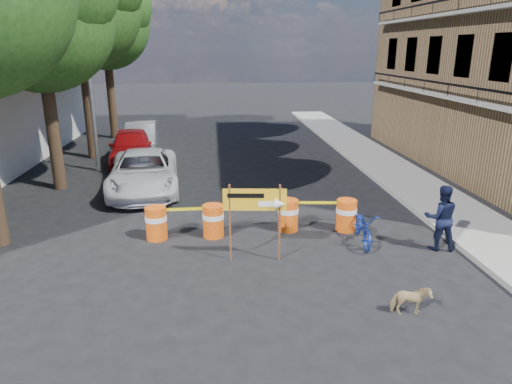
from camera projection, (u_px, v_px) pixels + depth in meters
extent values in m
plane|color=black|center=(266.00, 268.00, 10.72)|extent=(120.00, 120.00, 0.00)
cube|color=gray|center=(413.00, 185.00, 16.95)|extent=(2.40, 40.00, 0.15)
cylinder|color=#332316|center=(52.00, 124.00, 16.04)|extent=(0.44, 0.44, 4.76)
sphere|color=#1F4513|center=(38.00, 16.00, 14.96)|extent=(5.00, 5.00, 5.00)
sphere|color=#1F4513|center=(24.00, 38.00, 15.69)|extent=(3.50, 3.50, 3.50)
cylinder|color=#332316|center=(88.00, 100.00, 20.70)|extent=(0.44, 0.44, 5.32)
sphere|color=#1F4513|center=(77.00, 6.00, 19.50)|extent=(5.40, 5.40, 5.40)
sphere|color=#1F4513|center=(65.00, 26.00, 20.30)|extent=(3.78, 3.78, 3.78)
cylinder|color=#332316|center=(111.00, 94.00, 25.51)|extent=(0.44, 0.44, 4.93)
sphere|color=#1F4513|center=(104.00, 24.00, 24.39)|extent=(4.80, 4.80, 4.80)
sphere|color=#1F4513|center=(117.00, 6.00, 23.75)|extent=(3.60, 3.60, 3.60)
sphere|color=#1F4513|center=(95.00, 38.00, 25.11)|extent=(3.36, 3.36, 3.36)
cylinder|color=gray|center=(89.00, 73.00, 18.00)|extent=(0.16, 0.16, 8.00)
cylinder|color=red|center=(156.00, 223.00, 12.21)|extent=(0.56, 0.56, 0.90)
cylinder|color=white|center=(156.00, 218.00, 12.16)|extent=(0.58, 0.58, 0.14)
cylinder|color=red|center=(213.00, 221.00, 12.37)|extent=(0.56, 0.56, 0.90)
cylinder|color=white|center=(213.00, 216.00, 12.32)|extent=(0.58, 0.58, 0.14)
cylinder|color=red|center=(288.00, 215.00, 12.80)|extent=(0.56, 0.56, 0.90)
cylinder|color=white|center=(288.00, 210.00, 12.76)|extent=(0.58, 0.58, 0.14)
cylinder|color=red|center=(346.00, 215.00, 12.79)|extent=(0.56, 0.56, 0.90)
cylinder|color=white|center=(346.00, 210.00, 12.75)|extent=(0.58, 0.58, 0.14)
cylinder|color=#592D19|center=(230.00, 223.00, 10.82)|extent=(0.05, 0.05, 1.92)
cylinder|color=#592D19|center=(279.00, 223.00, 10.81)|extent=(0.05, 0.05, 1.92)
cube|color=gold|center=(255.00, 200.00, 10.64)|extent=(1.49, 0.19, 0.53)
cube|color=white|center=(268.00, 204.00, 10.64)|extent=(0.43, 0.06, 0.13)
cone|color=white|center=(280.00, 204.00, 10.64)|extent=(0.26, 0.30, 0.28)
cube|color=black|center=(246.00, 196.00, 10.59)|extent=(0.85, 0.10, 0.11)
imported|color=black|center=(441.00, 218.00, 11.48)|extent=(0.93, 0.79, 1.70)
imported|color=#1431A9|center=(364.00, 212.00, 11.84)|extent=(0.69, 0.96, 1.72)
imported|color=tan|center=(411.00, 301.00, 8.74)|extent=(0.74, 0.37, 0.61)
imported|color=white|center=(144.00, 172.00, 16.27)|extent=(2.80, 5.29, 1.42)
imported|color=#A50D11|center=(131.00, 146.00, 20.21)|extent=(2.36, 4.67, 1.53)
imported|color=#A5A7AC|center=(141.00, 136.00, 23.04)|extent=(1.85, 4.32, 1.38)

